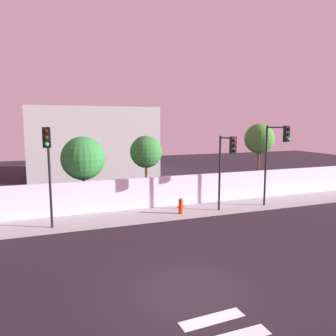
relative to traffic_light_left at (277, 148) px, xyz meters
name	(u,v)px	position (x,y,z in m)	size (l,w,h in m)	color
ground_plane	(190,291)	(-8.52, -6.81, -3.66)	(80.00, 80.00, 0.00)	black
sidewalk	(127,217)	(-8.52, 1.39, -3.59)	(36.00, 2.40, 0.15)	#9B9B9B
perimeter_wall	(121,195)	(-8.52, 2.68, -2.61)	(36.00, 0.18, 1.80)	silver
traffic_light_left	(277,148)	(0.00, 0.00, 0.00)	(0.51, 1.64, 4.80)	black
traffic_light_center	(48,156)	(-12.34, 0.27, -0.04)	(0.35, 1.13, 4.78)	black
traffic_light_right	(227,157)	(-3.16, 0.15, -0.40)	(0.43, 1.31, 4.24)	black
fire_hydrant	(181,205)	(-5.62, 0.79, -3.05)	(0.44, 0.26, 0.85)	red
roadside_tree_midleft	(83,159)	(-10.46, 3.61, -0.56)	(2.47, 2.47, 4.35)	brown
roadside_tree_midright	(146,152)	(-6.72, 3.61, -0.31)	(1.95, 1.95, 4.34)	brown
roadside_tree_rightmost	(259,139)	(1.43, 3.61, 0.34)	(2.05, 2.05, 5.05)	brown
low_building_distant	(93,142)	(-8.12, 16.68, -0.39)	(11.69, 6.00, 6.55)	#A8A8A8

